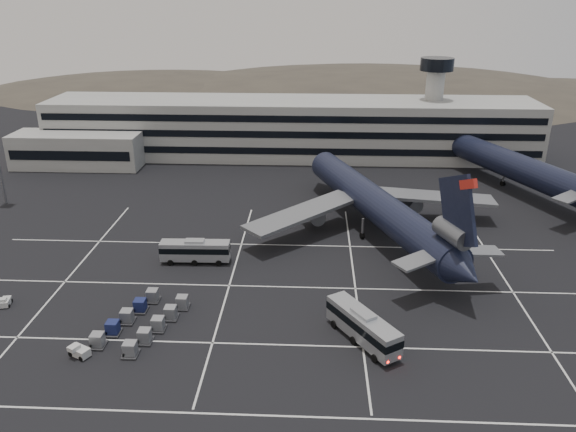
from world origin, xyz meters
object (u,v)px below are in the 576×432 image
object	(u,v)px
bus_near	(363,325)
uld_cluster	(142,320)
trijet_main	(377,205)
bus_far	(195,250)
tug_a	(5,302)

from	to	relation	value
bus_near	uld_cluster	size ratio (longest dim) A/B	0.76
bus_near	uld_cluster	distance (m)	27.47
uld_cluster	trijet_main	bearing A→B (deg)	43.55
trijet_main	bus_near	world-z (taller)	trijet_main
uld_cluster	bus_far	bearing A→B (deg)	80.02
trijet_main	bus_far	xyz separation A→B (m)	(-28.92, -12.55, -3.19)
trijet_main	tug_a	distance (m)	58.40
trijet_main	uld_cluster	world-z (taller)	trijet_main
uld_cluster	tug_a	bearing A→B (deg)	168.62
bus_near	tug_a	bearing A→B (deg)	139.71
bus_near	bus_far	bearing A→B (deg)	107.48
bus_near	tug_a	xyz separation A→B (m)	(-47.11, 5.92, -1.67)
bus_near	trijet_main	bearing A→B (deg)	48.61
bus_near	uld_cluster	xyz separation A→B (m)	(-27.37, 1.94, -1.40)
bus_far	bus_near	bearing A→B (deg)	-130.73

